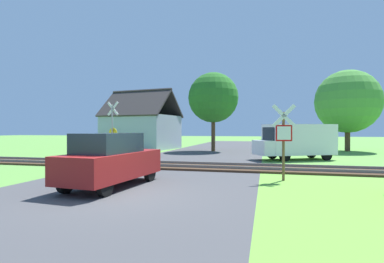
{
  "coord_description": "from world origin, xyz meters",
  "views": [
    {
      "loc": [
        4.34,
        -7.95,
        1.89
      ],
      "look_at": [
        0.5,
        7.58,
        1.8
      ],
      "focal_mm": 28.0,
      "sensor_mm": 36.0,
      "label": 1
    }
  ],
  "objects_px": {
    "crossing_sign_far": "(113,128)",
    "house": "(142,130)",
    "tree_far": "(348,102)",
    "mail_truck": "(296,140)",
    "parked_car": "(111,160)",
    "stop_sign_near": "(284,137)",
    "tree_center": "(213,98)"
  },
  "relations": [
    {
      "from": "crossing_sign_far",
      "to": "house",
      "type": "height_order",
      "value": "house"
    },
    {
      "from": "house",
      "to": "tree_far",
      "type": "height_order",
      "value": "tree_far"
    },
    {
      "from": "mail_truck",
      "to": "parked_car",
      "type": "bearing_deg",
      "value": 121.25
    },
    {
      "from": "stop_sign_near",
      "to": "tree_far",
      "type": "xyz_separation_m",
      "value": [
        6.36,
        17.36,
        2.75
      ]
    },
    {
      "from": "mail_truck",
      "to": "crossing_sign_far",
      "type": "bearing_deg",
      "value": 79.69
    },
    {
      "from": "house",
      "to": "parked_car",
      "type": "xyz_separation_m",
      "value": [
        7.14,
        -18.93,
        -0.97
      ]
    },
    {
      "from": "house",
      "to": "tree_center",
      "type": "distance_m",
      "value": 8.32
    },
    {
      "from": "stop_sign_near",
      "to": "house",
      "type": "relative_size",
      "value": 0.38
    },
    {
      "from": "tree_far",
      "to": "parked_car",
      "type": "relative_size",
      "value": 1.73
    },
    {
      "from": "tree_center",
      "to": "house",
      "type": "bearing_deg",
      "value": 166.71
    },
    {
      "from": "tree_far",
      "to": "tree_center",
      "type": "height_order",
      "value": "tree_far"
    },
    {
      "from": "house",
      "to": "tree_center",
      "type": "height_order",
      "value": "tree_center"
    },
    {
      "from": "mail_truck",
      "to": "stop_sign_near",
      "type": "bearing_deg",
      "value": 144.92
    },
    {
      "from": "tree_far",
      "to": "tree_center",
      "type": "distance_m",
      "value": 11.86
    },
    {
      "from": "stop_sign_near",
      "to": "tree_center",
      "type": "xyz_separation_m",
      "value": [
        -5.16,
        14.54,
        3.09
      ]
    },
    {
      "from": "mail_truck",
      "to": "parked_car",
      "type": "xyz_separation_m",
      "value": [
        -6.85,
        -10.92,
        -0.34
      ]
    },
    {
      "from": "tree_center",
      "to": "stop_sign_near",
      "type": "bearing_deg",
      "value": -70.47
    },
    {
      "from": "crossing_sign_far",
      "to": "mail_truck",
      "type": "distance_m",
      "value": 11.51
    },
    {
      "from": "stop_sign_near",
      "to": "crossing_sign_far",
      "type": "distance_m",
      "value": 11.04
    },
    {
      "from": "crossing_sign_far",
      "to": "mail_truck",
      "type": "xyz_separation_m",
      "value": [
        11.02,
        3.23,
        -0.75
      ]
    },
    {
      "from": "mail_truck",
      "to": "parked_car",
      "type": "relative_size",
      "value": 1.26
    },
    {
      "from": "stop_sign_near",
      "to": "crossing_sign_far",
      "type": "relative_size",
      "value": 0.78
    },
    {
      "from": "stop_sign_near",
      "to": "parked_car",
      "type": "distance_m",
      "value": 6.23
    },
    {
      "from": "crossing_sign_far",
      "to": "stop_sign_near",
      "type": "bearing_deg",
      "value": -13.24
    },
    {
      "from": "parked_car",
      "to": "tree_far",
      "type": "bearing_deg",
      "value": 64.61
    },
    {
      "from": "parked_car",
      "to": "tree_center",
      "type": "bearing_deg",
      "value": 94.05
    },
    {
      "from": "crossing_sign_far",
      "to": "tree_center",
      "type": "bearing_deg",
      "value": 78.11
    },
    {
      "from": "mail_truck",
      "to": "parked_car",
      "type": "height_order",
      "value": "mail_truck"
    },
    {
      "from": "tree_center",
      "to": "parked_car",
      "type": "relative_size",
      "value": 1.68
    },
    {
      "from": "crossing_sign_far",
      "to": "parked_car",
      "type": "relative_size",
      "value": 0.88
    },
    {
      "from": "crossing_sign_far",
      "to": "parked_car",
      "type": "height_order",
      "value": "crossing_sign_far"
    },
    {
      "from": "parked_car",
      "to": "house",
      "type": "bearing_deg",
      "value": 116.26
    }
  ]
}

